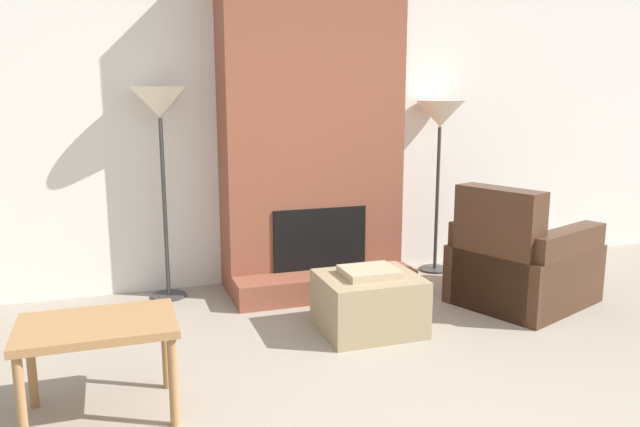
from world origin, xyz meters
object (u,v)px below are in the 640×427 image
object	(u,v)px
side_table	(98,335)
ottoman	(369,302)
armchair	(519,266)
floor_lamp_right	(440,121)
floor_lamp_left	(160,112)

from	to	relation	value
side_table	ottoman	bearing A→B (deg)	20.02
armchair	floor_lamp_right	size ratio (longest dim) A/B	0.78
ottoman	floor_lamp_right	xyz separation A→B (m)	(1.11, 1.12, 1.11)
ottoman	floor_lamp_right	size ratio (longest dim) A/B	0.43
ottoman	floor_lamp_left	world-z (taller)	floor_lamp_left
side_table	armchair	bearing A→B (deg)	14.40
floor_lamp_left	floor_lamp_right	size ratio (longest dim) A/B	1.07
ottoman	armchair	xyz separation A→B (m)	(1.26, 0.15, 0.09)
armchair	floor_lamp_right	bearing A→B (deg)	-13.11
armchair	floor_lamp_left	world-z (taller)	floor_lamp_left
ottoman	armchair	world-z (taller)	armchair
ottoman	floor_lamp_left	bearing A→B (deg)	136.61
armchair	floor_lamp_left	xyz separation A→B (m)	(-2.45, 0.98, 1.12)
side_table	floor_lamp_right	size ratio (longest dim) A/B	0.49
floor_lamp_left	floor_lamp_right	xyz separation A→B (m)	(2.30, 0.00, -0.10)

